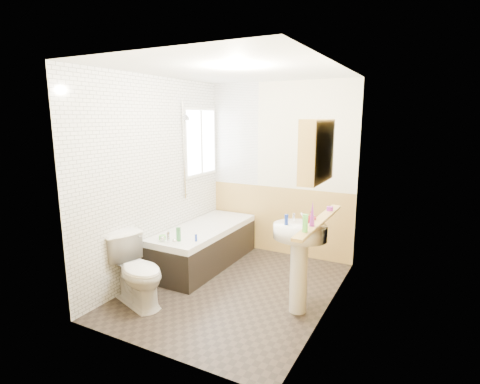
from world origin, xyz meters
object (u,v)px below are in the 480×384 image
object	(u,v)px
medicine_cabinet	(317,151)
bathtub	(204,245)
sink	(299,250)
toilet	(137,271)
pine_shelf	(320,221)

from	to	relation	value
medicine_cabinet	bathtub	bearing A→B (deg)	156.77
bathtub	sink	xyz separation A→B (m)	(1.57, -0.63, 0.39)
toilet	sink	xyz separation A→B (m)	(1.60, 0.65, 0.30)
toilet	medicine_cabinet	xyz separation A→B (m)	(1.77, 0.53, 1.33)
bathtub	medicine_cabinet	size ratio (longest dim) A/B	2.73
sink	bathtub	bearing A→B (deg)	162.17
bathtub	sink	bearing A→B (deg)	-21.84
bathtub	pine_shelf	bearing A→B (deg)	-19.96
sink	toilet	bearing A→B (deg)	-153.90
bathtub	sink	distance (m)	1.74
pine_shelf	medicine_cabinet	bearing A→B (deg)	-104.90
bathtub	medicine_cabinet	distance (m)	2.37
medicine_cabinet	toilet	bearing A→B (deg)	-163.32
sink	medicine_cabinet	bearing A→B (deg)	-30.53
toilet	sink	world-z (taller)	sink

